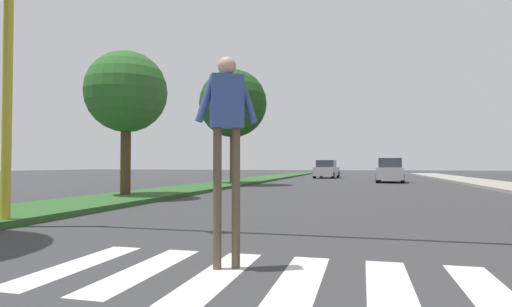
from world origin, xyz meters
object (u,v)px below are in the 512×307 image
object	(u,v)px
sedan_distant	(327,170)
tree_mid	(126,93)
sedan_midblock	(390,171)
tree_far	(233,104)
pedestrian_performer	(227,127)

from	to	relation	value
sedan_distant	tree_mid	bearing A→B (deg)	-101.15
sedan_midblock	sedan_distant	bearing A→B (deg)	121.18
tree_far	sedan_distant	world-z (taller)	tree_far
tree_mid	pedestrian_performer	bearing A→B (deg)	-51.93
tree_far	pedestrian_performer	xyz separation A→B (m)	(5.98, -18.96, -3.23)
pedestrian_performer	sedan_midblock	distance (m)	25.75
tree_mid	tree_far	xyz separation A→B (m)	(0.70, 10.42, 1.07)
tree_far	pedestrian_performer	size ratio (longest dim) A/B	2.73
tree_mid	sedan_midblock	xyz separation A→B (m)	(10.10, 16.97, -3.04)
tree_far	sedan_midblock	bearing A→B (deg)	34.90
tree_far	sedan_distant	size ratio (longest dim) A/B	1.51
tree_mid	pedestrian_performer	world-z (taller)	tree_mid
tree_mid	tree_far	bearing A→B (deg)	86.13
tree_mid	sedan_distant	xyz separation A→B (m)	(5.00, 25.39, -3.05)
tree_far	sedan_midblock	xyz separation A→B (m)	(9.40, 6.56, -4.11)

